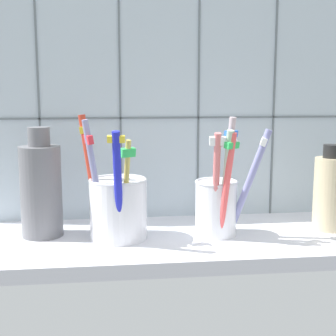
# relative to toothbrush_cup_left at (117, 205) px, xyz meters

# --- Properties ---
(counter_slab) EXTENTS (0.64, 0.22, 0.02)m
(counter_slab) POSITION_rel_toothbrush_cup_left_xyz_m (0.07, 0.00, -0.06)
(counter_slab) COLOR silver
(counter_slab) RESTS_ON ground
(tile_wall_back) EXTENTS (0.64, 0.02, 0.45)m
(tile_wall_back) POSITION_rel_toothbrush_cup_left_xyz_m (0.07, 0.12, 0.16)
(tile_wall_back) COLOR #B2C1CC
(tile_wall_back) RESTS_ON ground
(toothbrush_cup_left) EXTENTS (0.10, 0.10, 0.18)m
(toothbrush_cup_left) POSITION_rel_toothbrush_cup_left_xyz_m (0.00, 0.00, 0.00)
(toothbrush_cup_left) COLOR white
(toothbrush_cup_left) RESTS_ON counter_slab
(toothbrush_cup_right) EXTENTS (0.11, 0.08, 0.18)m
(toothbrush_cup_right) POSITION_rel_toothbrush_cup_left_xyz_m (0.15, -0.00, 0.00)
(toothbrush_cup_right) COLOR white
(toothbrush_cup_right) RESTS_ON counter_slab
(ceramic_vase) EXTENTS (0.06, 0.06, 0.16)m
(ceramic_vase) POSITION_rel_toothbrush_cup_left_xyz_m (-0.11, 0.03, 0.02)
(ceramic_vase) COLOR slate
(ceramic_vase) RESTS_ON counter_slab
(soap_bottle) EXTENTS (0.05, 0.05, 0.13)m
(soap_bottle) POSITION_rel_toothbrush_cup_left_xyz_m (0.32, 0.01, 0.01)
(soap_bottle) COLOR #C6B58D
(soap_bottle) RESTS_ON counter_slab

